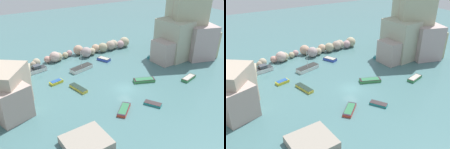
# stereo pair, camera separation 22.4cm
# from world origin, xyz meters

# --- Properties ---
(cove_water) EXTENTS (160.00, 160.00, 0.00)m
(cove_water) POSITION_xyz_m (0.00, 0.00, 0.00)
(cove_water) COLOR slate
(cove_water) RESTS_ON ground
(cliff_headland_right) EXTENTS (20.36, 17.20, 18.80)m
(cliff_headland_right) POSITION_xyz_m (23.94, 7.88, 6.14)
(cliff_headland_right) COLOR #A6A38F
(cliff_headland_right) RESTS_ON ground
(rock_breakwater) EXTENTS (33.01, 5.22, 2.79)m
(rock_breakwater) POSITION_xyz_m (1.77, 20.13, 1.19)
(rock_breakwater) COLOR tan
(rock_breakwater) RESTS_ON ground
(stone_dock) EXTENTS (6.56, 6.17, 1.18)m
(stone_dock) POSITION_xyz_m (-13.52, -10.46, 0.59)
(stone_dock) COLOR gray
(stone_dock) RESTS_ON ground
(moored_boat_0) EXTENTS (5.83, 2.70, 1.62)m
(moored_boat_0) POSITION_xyz_m (-13.59, 16.63, 0.60)
(moored_boat_0) COLOR silver
(moored_boat_0) RESTS_ON cove_water
(moored_boat_1) EXTENTS (5.80, 3.32, 4.62)m
(moored_boat_1) POSITION_xyz_m (-3.85, 12.37, 0.45)
(moored_boat_1) COLOR white
(moored_boat_1) RESTS_ON cove_water
(moored_boat_2) EXTENTS (4.00, 3.84, 0.55)m
(moored_boat_2) POSITION_xyz_m (-4.36, -6.24, 0.29)
(moored_boat_2) COLOR #C73D2B
(moored_boat_2) RESTS_ON cove_water
(moored_boat_3) EXTENTS (2.31, 3.38, 0.57)m
(moored_boat_3) POSITION_xyz_m (-13.10, -8.73, 0.30)
(moored_boat_3) COLOR navy
(moored_boat_3) RESTS_ON cove_water
(moored_boat_4) EXTENTS (2.93, 1.83, 0.62)m
(moored_boat_4) POSITION_xyz_m (-11.05, 9.21, 0.30)
(moored_boat_4) COLOR yellow
(moored_boat_4) RESTS_ON cove_water
(moored_boat_5) EXTENTS (4.14, 2.40, 0.59)m
(moored_boat_5) POSITION_xyz_m (14.00, -3.78, 0.31)
(moored_boat_5) COLOR #327F47
(moored_boat_5) RESTS_ON cove_water
(moored_boat_6) EXTENTS (2.84, 3.60, 0.68)m
(moored_boat_6) POSITION_xyz_m (3.28, 14.47, 0.36)
(moored_boat_6) COLOR #334DB8
(moored_boat_6) RESTS_ON cove_water
(moored_boat_7) EXTENTS (4.74, 3.05, 0.66)m
(moored_boat_7) POSITION_xyz_m (5.14, 0.35, 0.34)
(moored_boat_7) COLOR #3D8948
(moored_boat_7) RESTS_ON cove_water
(moored_boat_8) EXTENTS (2.71, 3.71, 0.54)m
(moored_boat_8) POSITION_xyz_m (14.69, 8.34, 0.27)
(moored_boat_8) COLOR teal
(moored_boat_8) RESTS_ON cove_water
(moored_boat_9) EXTENTS (2.27, 4.63, 0.59)m
(moored_boat_9) POSITION_xyz_m (-8.14, 4.47, 0.30)
(moored_boat_9) COLOR yellow
(moored_boat_9) RESTS_ON cove_water
(moored_boat_10) EXTENTS (2.73, 3.30, 0.45)m
(moored_boat_10) POSITION_xyz_m (1.11, -7.38, 0.23)
(moored_boat_10) COLOR teal
(moored_boat_10) RESTS_ON cove_water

